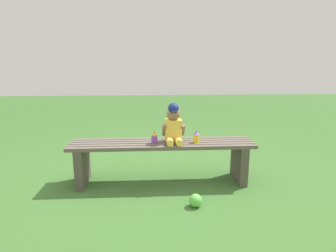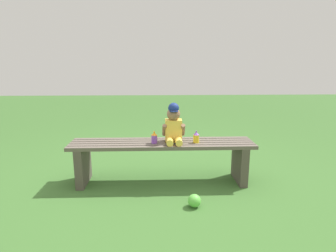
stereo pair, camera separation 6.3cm
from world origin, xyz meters
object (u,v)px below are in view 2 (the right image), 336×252
(sippy_cup_right, at_px, (196,137))
(toy_ball, at_px, (194,201))
(park_bench, at_px, (162,154))
(child_figure, at_px, (174,125))
(sippy_cup_left, at_px, (154,138))

(sippy_cup_right, distance_m, toy_ball, 0.68)
(park_bench, height_order, child_figure, child_figure)
(child_figure, height_order, sippy_cup_left, child_figure)
(sippy_cup_right, bearing_deg, sippy_cup_left, 180.00)
(sippy_cup_right, height_order, toy_ball, sippy_cup_right)
(park_bench, distance_m, sippy_cup_right, 0.40)
(park_bench, xyz_separation_m, sippy_cup_right, (0.35, -0.04, 0.19))
(child_figure, distance_m, sippy_cup_right, 0.26)
(sippy_cup_left, xyz_separation_m, toy_ball, (0.35, -0.51, -0.44))
(park_bench, relative_size, sippy_cup_left, 15.25)
(sippy_cup_right, bearing_deg, child_figure, 169.30)
(park_bench, distance_m, sippy_cup_left, 0.21)
(toy_ball, bearing_deg, sippy_cup_left, 124.88)
(toy_ball, bearing_deg, child_figure, 105.73)
(sippy_cup_left, bearing_deg, park_bench, 26.77)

